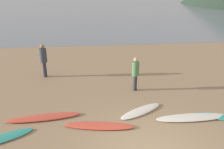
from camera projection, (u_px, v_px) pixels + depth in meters
The scene contains 8 objects.
ground_plane at pixel (113, 57), 16.06m from camera, with size 120.00×120.00×0.20m, color #997C5B.
surfboard_2 at pixel (1, 138), 7.63m from camera, with size 1.98×0.52×0.07m, color teal.
surfboard_3 at pixel (44, 117), 8.76m from camera, with size 2.66×0.49×0.10m, color #D84C38.
surfboard_4 at pixel (99, 126), 8.27m from camera, with size 2.42×0.50×0.09m, color #D84C38.
surfboard_5 at pixel (141, 111), 9.19m from camera, with size 1.94×0.50×0.08m, color silver.
surfboard_6 at pixel (192, 117), 8.76m from camera, with size 2.70×0.55×0.10m, color silver.
person_0 at pixel (43, 58), 12.15m from camera, with size 0.35×0.35×1.73m.
person_1 at pixel (135, 71), 10.68m from camera, with size 0.31×0.31×1.56m.
Camera 1 is at (-1.65, -5.28, 4.73)m, focal length 38.78 mm.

